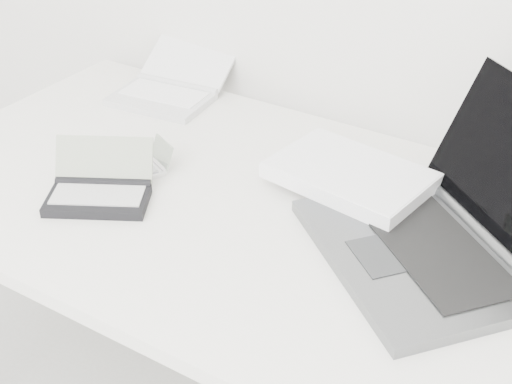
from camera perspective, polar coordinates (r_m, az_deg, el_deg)
The scene contains 5 objects.
desk at distance 1.37m, azimuth 1.95°, elevation -3.34°, with size 1.60×0.80×0.73m.
laptop_large at distance 1.31m, azimuth 12.25°, elevation -1.44°, with size 0.66×0.56×0.26m.
netbook_open_white at distance 1.81m, azimuth -6.92°, elevation 8.27°, with size 0.26×0.31×0.09m.
pda_silver at distance 1.49m, azimuth -8.41°, elevation 2.16°, with size 0.10×0.10×0.06m.
palmtop_charcoal at distance 1.41m, azimuth -12.40°, elevation 0.19°, with size 0.24×0.23×0.10m.
Camera 1 is at (0.55, 0.58, 1.49)m, focal length 50.00 mm.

